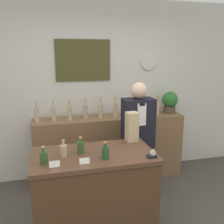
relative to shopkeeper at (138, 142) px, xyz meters
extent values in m
cube|color=silver|center=(-0.41, 0.90, 0.57)|extent=(5.20, 0.06, 2.70)
cube|color=#44411E|center=(-0.57, 0.85, 1.03)|extent=(0.81, 0.02, 0.60)
cylinder|color=beige|center=(0.46, 0.85, 0.98)|extent=(0.22, 0.03, 0.22)
cube|color=brown|center=(-0.22, 0.62, -0.29)|extent=(2.25, 0.43, 0.98)
cube|color=#4C331E|center=(-0.69, -0.64, -0.32)|extent=(1.17, 0.62, 0.92)
cube|color=brown|center=(-0.69, -0.64, 0.16)|extent=(1.20, 0.65, 0.04)
cylinder|color=tan|center=(-0.19, -0.89, -0.51)|extent=(0.07, 0.07, 0.26)
cube|color=black|center=(0.00, 0.00, -0.42)|extent=(0.30, 0.24, 0.73)
cube|color=black|center=(0.00, 0.00, 0.26)|extent=(0.40, 0.24, 0.63)
cube|color=white|center=(0.00, -0.12, 0.40)|extent=(0.11, 0.01, 0.28)
cube|color=black|center=(0.00, -0.12, 0.53)|extent=(0.07, 0.01, 0.03)
sphere|color=#DBB293|center=(0.00, 0.00, 0.68)|extent=(0.21, 0.21, 0.21)
cylinder|color=#4C3D2D|center=(0.77, 0.64, 0.26)|extent=(0.18, 0.18, 0.11)
sphere|color=#2D6B2D|center=(0.77, 0.64, 0.42)|extent=(0.25, 0.25, 0.25)
cube|color=tan|center=(-0.22, -0.39, 0.34)|extent=(0.13, 0.12, 0.33)
cube|color=black|center=(-0.18, -0.87, 0.19)|extent=(0.09, 0.06, 0.02)
cylinder|color=silver|center=(-0.17, -0.87, 0.23)|extent=(0.06, 0.02, 0.06)
cube|color=white|center=(-1.07, -0.85, 0.21)|extent=(0.09, 0.02, 0.06)
cube|color=white|center=(-0.81, -0.85, 0.21)|extent=(0.09, 0.02, 0.06)
cylinder|color=#305128|center=(-1.16, -0.76, 0.24)|extent=(0.07, 0.07, 0.11)
cylinder|color=#305128|center=(-1.16, -0.76, 0.31)|extent=(0.03, 0.03, 0.04)
cylinder|color=#B29933|center=(-1.16, -0.76, 0.34)|extent=(0.03, 0.03, 0.01)
cylinder|color=tan|center=(-0.98, -0.64, 0.24)|extent=(0.07, 0.07, 0.11)
cylinder|color=tan|center=(-0.98, -0.64, 0.31)|extent=(0.03, 0.03, 0.04)
cylinder|color=#B29933|center=(-0.98, -0.64, 0.34)|extent=(0.03, 0.03, 0.01)
cylinder|color=#315429|center=(-0.81, -0.60, 0.24)|extent=(0.07, 0.07, 0.11)
cylinder|color=#315429|center=(-0.81, -0.60, 0.31)|extent=(0.03, 0.03, 0.04)
cylinder|color=#B29933|center=(-0.81, -0.60, 0.34)|extent=(0.03, 0.03, 0.01)
cylinder|color=#254D2A|center=(-0.61, -0.79, 0.24)|extent=(0.07, 0.07, 0.11)
cylinder|color=#254D2A|center=(-0.61, -0.79, 0.31)|extent=(0.03, 0.03, 0.04)
cylinder|color=#B29933|center=(-0.61, -0.79, 0.34)|extent=(0.03, 0.03, 0.01)
cylinder|color=tan|center=(-1.27, 0.60, 0.30)|extent=(0.07, 0.07, 0.20)
cylinder|color=tan|center=(-1.27, 0.60, 0.44)|extent=(0.03, 0.03, 0.07)
cylinder|color=#B29933|center=(-1.27, 0.60, 0.48)|extent=(0.03, 0.03, 0.02)
cylinder|color=tan|center=(-1.04, 0.61, 0.30)|extent=(0.07, 0.07, 0.20)
cylinder|color=tan|center=(-1.04, 0.61, 0.44)|extent=(0.03, 0.03, 0.07)
cylinder|color=#B29933|center=(-1.04, 0.61, 0.48)|extent=(0.03, 0.03, 0.02)
cylinder|color=tan|center=(-0.81, 0.60, 0.30)|extent=(0.07, 0.07, 0.20)
cylinder|color=tan|center=(-0.81, 0.60, 0.44)|extent=(0.03, 0.03, 0.07)
cylinder|color=#B29933|center=(-0.81, 0.60, 0.48)|extent=(0.03, 0.03, 0.02)
cylinder|color=tan|center=(-0.59, 0.63, 0.30)|extent=(0.07, 0.07, 0.20)
cylinder|color=tan|center=(-0.59, 0.63, 0.44)|extent=(0.03, 0.03, 0.07)
cylinder|color=#B29933|center=(-0.59, 0.63, 0.48)|extent=(0.03, 0.03, 0.02)
cylinder|color=tan|center=(-0.36, 0.63, 0.30)|extent=(0.07, 0.07, 0.20)
cylinder|color=tan|center=(-0.36, 0.63, 0.44)|extent=(0.03, 0.03, 0.07)
cylinder|color=#B29933|center=(-0.36, 0.63, 0.48)|extent=(0.03, 0.03, 0.02)
cylinder|color=tan|center=(-0.13, 0.64, 0.30)|extent=(0.07, 0.07, 0.20)
cylinder|color=tan|center=(-0.13, 0.64, 0.44)|extent=(0.03, 0.03, 0.07)
cylinder|color=#B29933|center=(-0.13, 0.64, 0.48)|extent=(0.03, 0.03, 0.02)
cylinder|color=tan|center=(0.09, 0.61, 0.30)|extent=(0.07, 0.07, 0.20)
cylinder|color=tan|center=(0.09, 0.61, 0.44)|extent=(0.03, 0.03, 0.07)
cylinder|color=#B29933|center=(0.09, 0.61, 0.48)|extent=(0.03, 0.03, 0.02)
cylinder|color=tan|center=(0.32, 0.60, 0.30)|extent=(0.07, 0.07, 0.20)
cylinder|color=tan|center=(0.32, 0.60, 0.44)|extent=(0.03, 0.03, 0.07)
cylinder|color=#B29933|center=(0.32, 0.60, 0.48)|extent=(0.03, 0.03, 0.02)
cylinder|color=tan|center=(0.55, 0.62, 0.30)|extent=(0.07, 0.07, 0.20)
cylinder|color=tan|center=(0.55, 0.62, 0.44)|extent=(0.03, 0.03, 0.07)
cylinder|color=#B29933|center=(0.55, 0.62, 0.48)|extent=(0.03, 0.03, 0.02)
camera|label=1|loc=(-1.08, -2.89, 1.15)|focal=40.00mm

